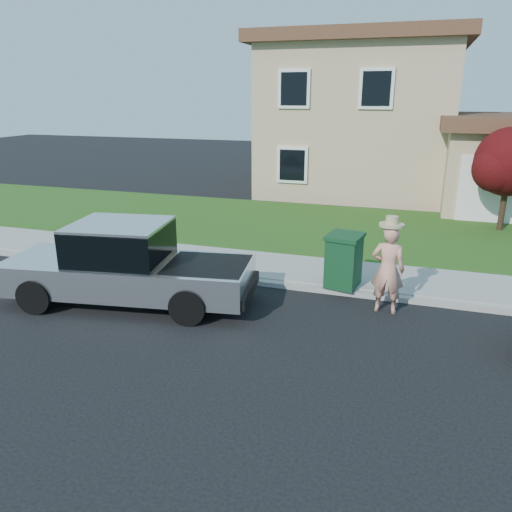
# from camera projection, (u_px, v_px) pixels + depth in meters

# --- Properties ---
(ground) EXTENTS (80.00, 80.00, 0.00)m
(ground) POSITION_uv_depth(u_px,v_px,m) (244.00, 342.00, 9.29)
(ground) COLOR black
(ground) RESTS_ON ground
(curb) EXTENTS (40.00, 0.20, 0.12)m
(curb) POSITION_uv_depth(u_px,v_px,m) (325.00, 290.00, 11.60)
(curb) COLOR gray
(curb) RESTS_ON ground
(sidewalk) EXTENTS (40.00, 2.00, 0.15)m
(sidewalk) POSITION_uv_depth(u_px,v_px,m) (333.00, 274.00, 12.59)
(sidewalk) COLOR gray
(sidewalk) RESTS_ON ground
(lawn) EXTENTS (40.00, 7.00, 0.10)m
(lawn) POSITION_uv_depth(u_px,v_px,m) (356.00, 231.00, 16.67)
(lawn) COLOR #1C4714
(lawn) RESTS_ON ground
(house) EXTENTS (14.00, 11.30, 6.85)m
(house) POSITION_uv_depth(u_px,v_px,m) (389.00, 122.00, 22.75)
(house) COLOR tan
(house) RESTS_ON ground
(pickup_truck) EXTENTS (5.68, 2.63, 1.80)m
(pickup_truck) POSITION_uv_depth(u_px,v_px,m) (127.00, 266.00, 10.83)
(pickup_truck) COLOR black
(pickup_truck) RESTS_ON ground
(woman) EXTENTS (0.71, 0.50, 2.07)m
(woman) POSITION_uv_depth(u_px,v_px,m) (388.00, 268.00, 10.31)
(woman) COLOR tan
(woman) RESTS_ON ground
(ornamental_tree) EXTENTS (2.43, 2.20, 3.34)m
(ornamental_tree) POSITION_uv_depth(u_px,v_px,m) (510.00, 165.00, 15.95)
(ornamental_tree) COLOR black
(ornamental_tree) RESTS_ON lawn
(trash_bin) EXTENTS (0.87, 0.97, 1.23)m
(trash_bin) POSITION_uv_depth(u_px,v_px,m) (344.00, 260.00, 11.46)
(trash_bin) COLOR #0F391C
(trash_bin) RESTS_ON sidewalk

